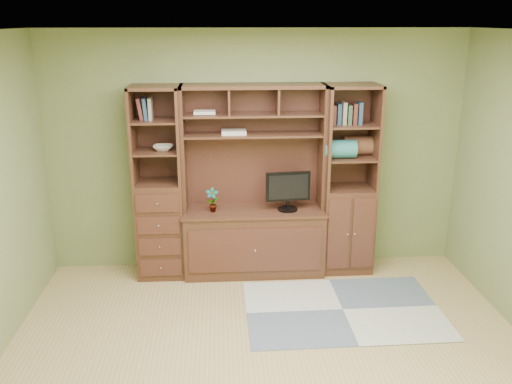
{
  "coord_description": "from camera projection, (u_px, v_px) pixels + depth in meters",
  "views": [
    {
      "loc": [
        -0.38,
        -3.73,
        2.68
      ],
      "look_at": [
        -0.05,
        1.2,
        1.1
      ],
      "focal_mm": 38.0,
      "sensor_mm": 36.0,
      "label": 1
    }
  ],
  "objects": [
    {
      "name": "left_tower",
      "position": [
        159.0,
        184.0,
        5.7
      ],
      "size": [
        0.5,
        0.45,
        2.05
      ],
      "primitive_type": "cube",
      "color": "#472719",
      "rests_on": "ground"
    },
    {
      "name": "center_hutch",
      "position": [
        254.0,
        183.0,
        5.72
      ],
      "size": [
        1.54,
        0.53,
        2.05
      ],
      "primitive_type": "cube",
      "color": "#472719",
      "rests_on": "ground"
    },
    {
      "name": "room",
      "position": [
        274.0,
        215.0,
        3.99
      ],
      "size": [
        4.6,
        4.1,
        2.64
      ],
      "color": "tan",
      "rests_on": "ground"
    },
    {
      "name": "right_tower",
      "position": [
        348.0,
        180.0,
        5.83
      ],
      "size": [
        0.55,
        0.45,
        2.05
      ],
      "primitive_type": "cube",
      "color": "#472719",
      "rests_on": "ground"
    },
    {
      "name": "blanket_red",
      "position": [
        360.0,
        146.0,
        5.8
      ],
      "size": [
        0.36,
        0.2,
        0.2
      ],
      "primitive_type": "cube",
      "color": "brown",
      "rests_on": "right_tower"
    },
    {
      "name": "magazines",
      "position": [
        234.0,
        132.0,
        5.63
      ],
      "size": [
        0.26,
        0.19,
        0.04
      ],
      "primitive_type": "cube",
      "color": "beige",
      "rests_on": "center_hutch"
    },
    {
      "name": "orchid",
      "position": [
        212.0,
        200.0,
        5.71
      ],
      "size": [
        0.14,
        0.09,
        0.26
      ],
      "primitive_type": "imported",
      "color": "#963C33",
      "rests_on": "center_hutch"
    },
    {
      "name": "blanket_teal",
      "position": [
        340.0,
        149.0,
        5.66
      ],
      "size": [
        0.33,
        0.19,
        0.19
      ],
      "primitive_type": "cube",
      "color": "#2D7674",
      "rests_on": "right_tower"
    },
    {
      "name": "monitor",
      "position": [
        288.0,
        184.0,
        5.71
      ],
      "size": [
        0.49,
        0.26,
        0.58
      ],
      "primitive_type": "cube",
      "rotation": [
        0.0,
        0.0,
        0.1
      ],
      "color": "black",
      "rests_on": "center_hutch"
    },
    {
      "name": "bowl",
      "position": [
        163.0,
        148.0,
        5.58
      ],
      "size": [
        0.21,
        0.21,
        0.05
      ],
      "primitive_type": "imported",
      "color": "white",
      "rests_on": "left_tower"
    },
    {
      "name": "rug",
      "position": [
        343.0,
        310.0,
        5.22
      ],
      "size": [
        1.88,
        1.27,
        0.01
      ],
      "primitive_type": "cube",
      "rotation": [
        0.0,
        0.0,
        0.01
      ],
      "color": "gray",
      "rests_on": "ground"
    }
  ]
}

